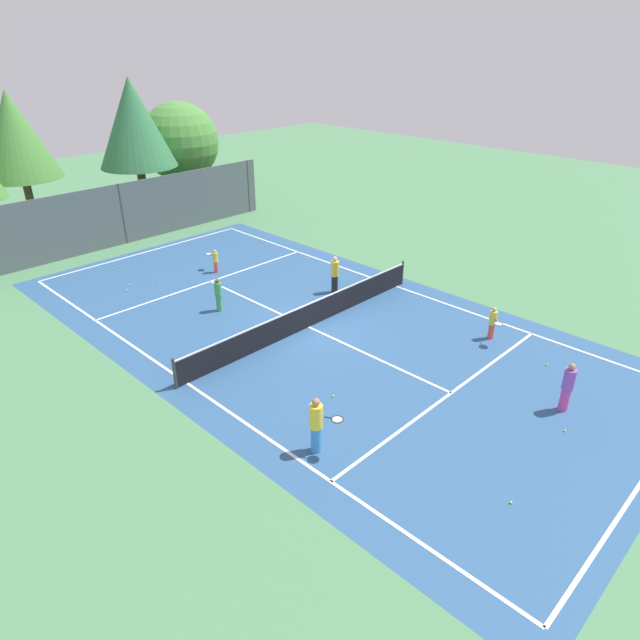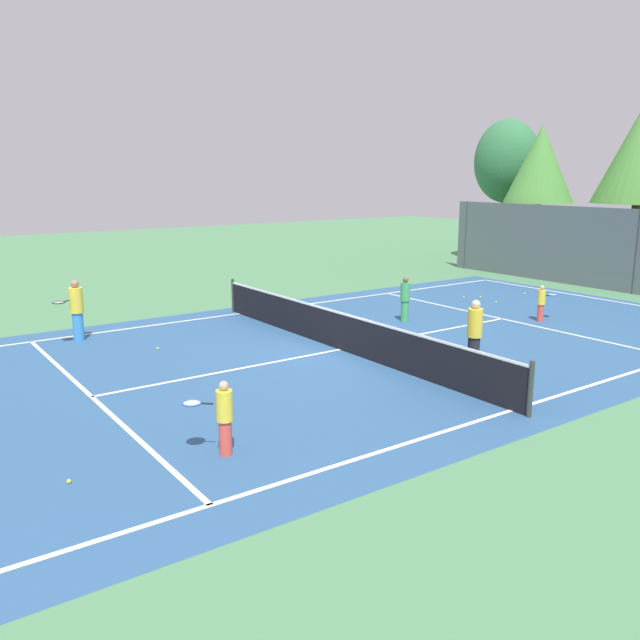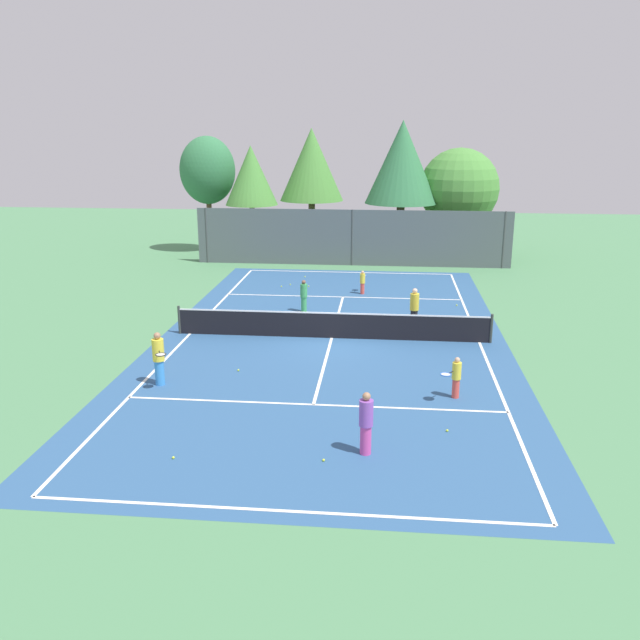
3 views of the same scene
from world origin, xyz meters
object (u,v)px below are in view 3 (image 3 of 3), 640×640
Objects in this scene: tennis_ball_6 at (290,284)px; player_4 at (363,282)px; player_5 at (414,308)px; tennis_ball_7 at (332,329)px; tennis_ball_0 at (238,370)px; player_0 at (304,296)px; player_2 at (366,423)px; tennis_ball_4 at (173,458)px; tennis_ball_3 at (447,431)px; tennis_ball_8 at (305,277)px; player_3 at (159,358)px; tennis_ball_1 at (281,286)px; tennis_ball_2 at (457,305)px; ball_crate at (346,328)px; tennis_ball_5 at (309,286)px; tennis_ball_9 at (324,460)px; player_1 at (456,377)px.

player_4 is at bearing -21.52° from tennis_ball_6.
player_5 is 24.85× the size of tennis_ball_7.
tennis_ball_0 is (-3.63, -11.05, -0.56)m from player_4.
player_5 is (4.64, -2.08, 0.12)m from player_0.
tennis_ball_4 is at bearing -170.91° from player_2.
tennis_ball_0 and tennis_ball_7 have the same top height.
tennis_ball_3 is 7.04m from tennis_ball_4.
player_2 is 4.72m from tennis_ball_4.
player_5 is at bearing 42.78° from tennis_ball_0.
player_2 is at bearing -51.04° from tennis_ball_0.
player_4 is 4.66m from tennis_ball_8.
player_3 is 2.70m from tennis_ball_0.
player_4 reaches higher than tennis_ball_3.
tennis_ball_1 and tennis_ball_2 have the same top height.
tennis_ball_1 is (-6.33, 6.59, -0.81)m from player_5.
tennis_ball_6 is at bearing 90.32° from tennis_ball_0.
player_3 is 3.97× the size of ball_crate.
player_0 reaches higher than tennis_ball_4.
tennis_ball_6 is 1.00× the size of tennis_ball_7.
tennis_ball_0 is at bearing -108.20° from player_4.
tennis_ball_8 is (-5.43, 8.97, -0.81)m from player_5.
tennis_ball_7 is (-1.65, 10.30, -0.79)m from player_2.
player_0 is 21.24× the size of tennis_ball_5.
player_0 is at bearing 155.80° from player_5.
player_5 reaches higher than player_2.
tennis_ball_3 and tennis_ball_7 have the same top height.
player_2 is 24.37× the size of tennis_ball_9.
tennis_ball_9 is at bearing -86.44° from tennis_ball_7.
tennis_ball_8 is at bearing 80.69° from player_3.
player_5 is at bearing 81.92° from player_2.
tennis_ball_4 is at bearing -102.76° from player_4.
tennis_ball_0 is at bearing -87.87° from tennis_ball_1.
tennis_ball_2 is at bearing 73.15° from tennis_ball_9.
player_0 is 7.66m from tennis_ball_0.
player_3 is 10.55m from player_5.
player_5 is 9.28m from tennis_ball_6.
tennis_ball_7 is 10.82m from tennis_ball_9.
tennis_ball_0 and tennis_ball_1 have the same top height.
tennis_ball_4 is 3.62m from tennis_ball_9.
tennis_ball_2 is at bearing 61.87° from tennis_ball_4.
tennis_ball_6 is at bearing 163.44° from tennis_ball_5.
player_5 is 24.85× the size of tennis_ball_9.
player_0 is at bearing 119.20° from tennis_ball_7.
tennis_ball_2 is (3.58, 14.55, -0.79)m from player_2.
player_1 is at bearing -1.05° from player_3.
tennis_ball_3 is at bearing -96.44° from tennis_ball_2.
tennis_ball_7 is (-5.23, -4.25, 0.00)m from tennis_ball_2.
player_5 is 24.85× the size of tennis_ball_8.
player_5 is 13.10m from tennis_ball_4.
tennis_ball_1 is at bearing 90.62° from tennis_ball_4.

